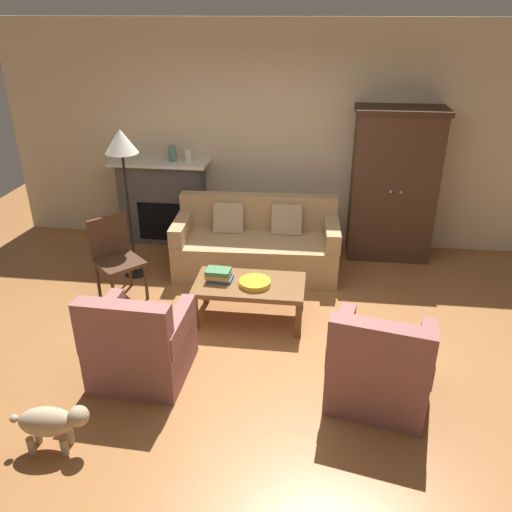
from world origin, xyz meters
TOP-DOWN VIEW (x-y plane):
  - ground_plane at (0.00, 0.00)m, footprint 9.60×9.60m
  - back_wall at (0.00, 2.55)m, footprint 7.20×0.10m
  - fireplace at (-1.55, 2.30)m, footprint 1.26×0.48m
  - armoire at (1.40, 2.22)m, footprint 1.06×0.57m
  - couch at (-0.20, 1.58)m, footprint 1.95×0.94m
  - coffee_table at (-0.14, 0.47)m, footprint 1.10×0.60m
  - fruit_bowl at (-0.08, 0.43)m, footprint 0.31×0.31m
  - book_stack at (-0.44, 0.47)m, footprint 0.27×0.20m
  - mantel_vase_jade at (-1.37, 2.28)m, footprint 0.10×0.10m
  - mantel_vase_cream at (-1.17, 2.28)m, footprint 0.09×0.09m
  - armchair_near_left at (-0.93, -0.56)m, footprint 0.80×0.80m
  - armchair_near_right at (1.06, -0.60)m, footprint 0.91×0.91m
  - side_chair_wooden at (-1.64, 0.77)m, footprint 0.62×0.62m
  - floor_lamp at (-1.63, 1.27)m, footprint 0.36×0.36m
  - dog at (-1.30, -1.43)m, footprint 0.57×0.24m

SIDE VIEW (x-z plane):
  - ground_plane at x=0.00m, z-range 0.00..0.00m
  - dog at x=-1.30m, z-range 0.05..0.44m
  - armchair_near_left at x=-0.93m, z-range -0.12..0.76m
  - armchair_near_right at x=1.06m, z-range -0.12..0.76m
  - couch at x=-0.20m, z-range -0.11..0.75m
  - coffee_table at x=-0.14m, z-range 0.16..0.58m
  - fruit_bowl at x=-0.08m, z-range 0.42..0.47m
  - book_stack at x=-0.44m, z-range 0.42..0.55m
  - side_chair_wooden at x=-1.64m, z-range 0.06..0.96m
  - fireplace at x=-1.55m, z-range 0.01..1.13m
  - armoire at x=1.40m, z-range 0.00..1.87m
  - mantel_vase_cream at x=-1.17m, z-range 1.12..1.29m
  - mantel_vase_jade at x=-1.37m, z-range 1.12..1.31m
  - back_wall at x=0.00m, z-range 0.00..2.80m
  - floor_lamp at x=-1.63m, z-range 0.64..2.37m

